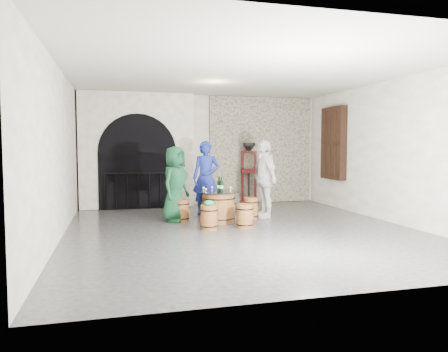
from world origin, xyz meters
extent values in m
plane|color=#2B2B2E|center=(0.00, 0.00, 0.00)|extent=(8.00, 8.00, 0.00)
plane|color=white|center=(0.00, 4.00, 1.60)|extent=(8.00, 0.00, 8.00)
plane|color=white|center=(0.00, -4.00, 1.60)|extent=(8.00, 0.00, 8.00)
plane|color=white|center=(-3.50, 0.00, 1.60)|extent=(0.00, 8.00, 8.00)
plane|color=white|center=(3.50, 0.00, 1.60)|extent=(0.00, 8.00, 8.00)
plane|color=beige|center=(0.00, 0.00, 3.20)|extent=(8.00, 8.00, 0.00)
cube|color=tan|center=(1.80, 3.94, 1.60)|extent=(3.20, 0.12, 3.18)
cube|color=white|center=(-1.90, 3.75, 1.60)|extent=(3.10, 0.50, 3.18)
cube|color=black|center=(-1.90, 3.48, 0.78)|extent=(2.10, 0.03, 1.55)
cylinder|color=black|center=(-1.90, 3.48, 1.55)|extent=(2.10, 0.03, 2.10)
cylinder|color=black|center=(-1.90, 3.42, 0.98)|extent=(1.79, 0.04, 0.04)
cylinder|color=black|center=(-2.79, 3.42, 0.49)|extent=(0.02, 0.02, 0.98)
cylinder|color=black|center=(-2.50, 3.42, 0.49)|extent=(0.02, 0.02, 0.98)
cylinder|color=black|center=(-2.20, 3.42, 0.49)|extent=(0.02, 0.02, 0.98)
cylinder|color=black|center=(-1.90, 3.42, 0.49)|extent=(0.02, 0.02, 0.98)
cylinder|color=black|center=(-1.60, 3.42, 0.49)|extent=(0.02, 0.02, 0.98)
cylinder|color=black|center=(-1.31, 3.42, 0.49)|extent=(0.02, 0.02, 0.98)
cylinder|color=black|center=(-1.01, 3.42, 0.49)|extent=(0.02, 0.02, 0.98)
cube|color=black|center=(3.39, 2.40, 1.80)|extent=(0.20, 1.10, 2.00)
cube|color=black|center=(3.34, 2.40, 1.80)|extent=(0.06, 0.88, 1.76)
cube|color=black|center=(3.37, 2.40, 1.80)|extent=(0.22, 0.92, 0.06)
cube|color=black|center=(3.37, 2.11, 1.80)|extent=(0.22, 0.06, 1.80)
cube|color=black|center=(3.37, 2.40, 1.80)|extent=(0.22, 0.06, 1.80)
cube|color=black|center=(3.37, 2.69, 1.80)|extent=(0.22, 0.06, 1.80)
cylinder|color=brown|center=(-0.25, 0.93, 0.33)|extent=(0.69, 0.69, 0.66)
cylinder|color=brown|center=(-0.25, 0.93, 0.33)|extent=(0.74, 0.74, 0.14)
torus|color=black|center=(-0.25, 0.93, 0.10)|extent=(0.74, 0.74, 0.02)
torus|color=black|center=(-0.25, 0.93, 0.55)|extent=(0.74, 0.74, 0.02)
cylinder|color=brown|center=(-0.25, 0.93, 0.67)|extent=(0.71, 0.71, 0.02)
cylinder|color=black|center=(-0.25, 0.93, 0.69)|extent=(0.90, 0.90, 0.01)
cylinder|color=brown|center=(-1.05, 1.25, 0.24)|extent=(0.34, 0.34, 0.48)
cylinder|color=brown|center=(-1.05, 1.25, 0.24)|extent=(0.36, 0.36, 0.11)
torus|color=black|center=(-1.05, 1.25, 0.08)|extent=(0.38, 0.38, 0.02)
torus|color=black|center=(-1.05, 1.25, 0.41)|extent=(0.38, 0.38, 0.02)
cylinder|color=brown|center=(-1.05, 1.25, 0.49)|extent=(0.34, 0.34, 0.02)
cylinder|color=brown|center=(-0.30, 1.80, 0.24)|extent=(0.34, 0.34, 0.48)
cylinder|color=brown|center=(-0.30, 1.80, 0.24)|extent=(0.36, 0.36, 0.11)
torus|color=black|center=(-0.30, 1.80, 0.08)|extent=(0.38, 0.38, 0.02)
torus|color=black|center=(-0.30, 1.80, 0.41)|extent=(0.38, 0.38, 0.02)
cylinder|color=brown|center=(-0.30, 1.80, 0.49)|extent=(0.34, 0.34, 0.02)
cylinder|color=brown|center=(0.58, 1.17, 0.24)|extent=(0.34, 0.34, 0.48)
cylinder|color=brown|center=(0.58, 1.17, 0.24)|extent=(0.36, 0.36, 0.11)
torus|color=black|center=(0.58, 1.17, 0.08)|extent=(0.38, 0.38, 0.02)
torus|color=black|center=(0.58, 1.17, 0.41)|extent=(0.38, 0.38, 0.02)
cylinder|color=brown|center=(0.58, 1.17, 0.49)|extent=(0.34, 0.34, 0.02)
cylinder|color=brown|center=(0.12, 0.15, 0.24)|extent=(0.34, 0.34, 0.48)
cylinder|color=brown|center=(0.12, 0.15, 0.24)|extent=(0.36, 0.36, 0.11)
torus|color=black|center=(0.12, 0.15, 0.08)|extent=(0.38, 0.38, 0.02)
torus|color=black|center=(0.12, 0.15, 0.41)|extent=(0.38, 0.38, 0.02)
cylinder|color=brown|center=(0.12, 0.15, 0.49)|extent=(0.34, 0.34, 0.02)
cylinder|color=brown|center=(-0.65, 0.17, 0.24)|extent=(0.34, 0.34, 0.48)
cylinder|color=brown|center=(-0.65, 0.17, 0.24)|extent=(0.36, 0.36, 0.11)
torus|color=black|center=(-0.65, 0.17, 0.08)|extent=(0.38, 0.38, 0.02)
torus|color=black|center=(-0.65, 0.17, 0.41)|extent=(0.38, 0.38, 0.02)
cylinder|color=brown|center=(-0.65, 0.17, 0.49)|extent=(0.34, 0.34, 0.02)
ellipsoid|color=#0D9248|center=(-0.65, 0.17, 0.55)|extent=(0.20, 0.20, 0.11)
cylinder|color=#0D9248|center=(-0.57, 0.14, 0.51)|extent=(0.13, 0.13, 0.01)
imported|color=#113D23|center=(-1.19, 1.30, 0.86)|extent=(0.95, 0.99, 1.71)
imported|color=navy|center=(-0.31, 2.05, 0.92)|extent=(0.78, 0.63, 1.85)
imported|color=silver|center=(0.95, 1.28, 0.93)|extent=(0.55, 1.13, 1.86)
cylinder|color=black|center=(-0.23, 1.01, 0.81)|extent=(0.07, 0.07, 0.22)
cylinder|color=white|center=(-0.23, 1.01, 0.80)|extent=(0.08, 0.08, 0.06)
cone|color=black|center=(-0.23, 1.01, 0.93)|extent=(0.07, 0.07, 0.05)
cylinder|color=black|center=(-0.23, 1.01, 0.99)|extent=(0.03, 0.03, 0.07)
cylinder|color=black|center=(-0.20, 0.92, 0.81)|extent=(0.07, 0.07, 0.22)
cylinder|color=white|center=(-0.20, 0.92, 0.80)|extent=(0.08, 0.08, 0.06)
cone|color=black|center=(-0.20, 0.92, 0.93)|extent=(0.07, 0.07, 0.05)
cylinder|color=black|center=(-0.20, 0.92, 0.99)|extent=(0.03, 0.03, 0.07)
cylinder|color=black|center=(-0.20, 1.07, 0.81)|extent=(0.07, 0.07, 0.22)
cylinder|color=white|center=(-0.20, 1.07, 0.80)|extent=(0.08, 0.08, 0.06)
cone|color=black|center=(-0.20, 1.07, 0.93)|extent=(0.07, 0.07, 0.05)
cylinder|color=black|center=(-0.20, 1.07, 0.99)|extent=(0.03, 0.03, 0.07)
cylinder|color=brown|center=(0.22, 3.44, 0.28)|extent=(0.40, 0.40, 0.56)
cylinder|color=brown|center=(0.22, 3.44, 0.28)|extent=(0.43, 0.43, 0.12)
torus|color=black|center=(0.22, 3.44, 0.09)|extent=(0.44, 0.44, 0.02)
torus|color=black|center=(0.22, 3.44, 0.47)|extent=(0.44, 0.44, 0.02)
cylinder|color=brown|center=(0.22, 3.44, 0.57)|extent=(0.41, 0.41, 0.02)
cube|color=#460C0B|center=(1.35, 3.70, 0.05)|extent=(0.56, 0.48, 0.10)
cube|color=#460C0B|center=(1.35, 3.70, 0.98)|extent=(0.49, 0.36, 0.11)
cube|color=#460C0B|center=(1.35, 3.70, 1.55)|extent=(0.46, 0.19, 0.07)
cylinder|color=black|center=(1.35, 3.70, 0.57)|extent=(0.05, 0.05, 0.96)
cylinder|color=black|center=(1.35, 3.70, 1.77)|extent=(0.36, 0.36, 0.09)
cone|color=black|center=(1.35, 3.70, 1.66)|extent=(0.36, 0.36, 0.19)
cube|color=#460C0B|center=(1.16, 3.73, 0.81)|extent=(0.08, 0.08, 1.53)
cube|color=#460C0B|center=(1.53, 3.67, 0.81)|extent=(0.08, 0.08, 1.53)
cylinder|color=#460C0B|center=(1.62, 3.61, 1.20)|extent=(0.41, 0.10, 0.30)
cube|color=silver|center=(2.05, 3.86, 1.35)|extent=(0.18, 0.10, 0.22)
camera|label=1|loc=(-2.50, -8.27, 1.71)|focal=34.00mm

